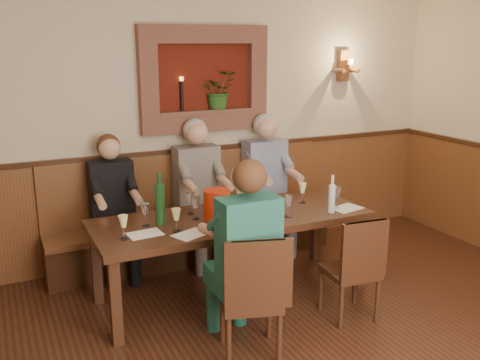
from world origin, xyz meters
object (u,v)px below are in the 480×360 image
object	(u,v)px
chair_near_left	(250,320)
person_bench_left	(115,221)
chair_near_right	(350,288)
person_bench_right	(268,195)
wine_bottle_green_b	(160,203)
water_bottle	(332,198)
dining_table	(232,224)
spittoon_bucket	(217,205)
wine_bottle_green_a	(248,195)
person_bench_mid	(200,205)
bench	(195,229)
person_chair_front	(243,271)

from	to	relation	value
chair_near_left	person_bench_left	size ratio (longest dim) A/B	0.68
chair_near_right	person_bench_right	size ratio (longest dim) A/B	0.59
chair_near_right	wine_bottle_green_b	distance (m)	1.71
chair_near_left	person_bench_left	world-z (taller)	person_bench_left
wine_bottle_green_b	water_bottle	bearing A→B (deg)	-13.06
dining_table	wine_bottle_green_b	xyz separation A→B (m)	(-0.62, 0.06, 0.26)
water_bottle	chair_near_right	bearing A→B (deg)	-104.50
spittoon_bucket	wine_bottle_green_a	world-z (taller)	wine_bottle_green_a
chair_near_right	wine_bottle_green_a	xyz separation A→B (m)	(-0.57, 0.75, 0.67)
chair_near_left	wine_bottle_green_b	xyz separation A→B (m)	(-0.35, 0.97, 0.66)
person_bench_mid	spittoon_bucket	distance (m)	0.92
chair_near_right	chair_near_left	bearing A→B (deg)	-166.34
person_bench_left	water_bottle	size ratio (longest dim) A/B	4.09
chair_near_left	wine_bottle_green_a	distance (m)	1.18
bench	person_bench_right	distance (m)	0.87
dining_table	water_bottle	size ratio (longest dim) A/B	7.08
dining_table	person_bench_right	distance (m)	1.16
dining_table	spittoon_bucket	distance (m)	0.26
person_bench_left	person_chair_front	size ratio (longest dim) A/B	0.95
wine_bottle_green_b	water_bottle	world-z (taller)	wine_bottle_green_b
chair_near_left	wine_bottle_green_b	distance (m)	1.22
bench	chair_near_right	xyz separation A→B (m)	(0.71, -1.71, -0.07)
bench	dining_table	bearing A→B (deg)	-90.00
dining_table	chair_near_left	bearing A→B (deg)	-106.75
bench	person_bench_left	distance (m)	0.88
chair_near_right	person_bench_left	size ratio (longest dim) A/B	0.64
bench	chair_near_left	world-z (taller)	bench
dining_table	wine_bottle_green_a	size ratio (longest dim) A/B	5.65
person_bench_left	person_bench_right	world-z (taller)	person_bench_right
bench	person_bench_left	xyz separation A→B (m)	(-0.84, -0.10, 0.24)
chair_near_right	wine_bottle_green_a	size ratio (longest dim) A/B	2.08
bench	chair_near_left	size ratio (longest dim) A/B	3.18
dining_table	chair_near_right	world-z (taller)	chair_near_right
dining_table	person_bench_left	size ratio (longest dim) A/B	1.73
bench	wine_bottle_green_a	xyz separation A→B (m)	(0.14, -0.97, 0.60)
person_chair_front	wine_bottle_green_a	distance (m)	0.92
wine_bottle_green_a	water_bottle	world-z (taller)	wine_bottle_green_a
person_chair_front	water_bottle	world-z (taller)	person_chair_front
water_bottle	person_bench_right	bearing A→B (deg)	91.51
chair_near_left	person_bench_mid	world-z (taller)	person_bench_mid
person_bench_mid	person_bench_right	distance (m)	0.78
chair_near_right	wine_bottle_green_b	xyz separation A→B (m)	(-1.34, 0.83, 0.67)
person_bench_right	water_bottle	world-z (taller)	person_bench_right
dining_table	chair_near_left	distance (m)	1.04
dining_table	spittoon_bucket	size ratio (longest dim) A/B	9.32
dining_table	spittoon_bucket	bearing A→B (deg)	-170.96
dining_table	bench	size ratio (longest dim) A/B	0.80
chair_near_left	water_bottle	bearing A→B (deg)	46.30
person_bench_mid	wine_bottle_green_b	world-z (taller)	person_bench_mid
person_chair_front	spittoon_bucket	distance (m)	0.81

